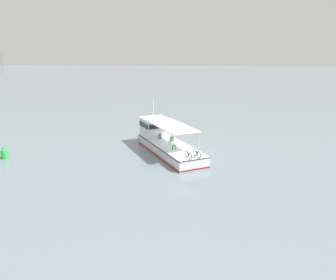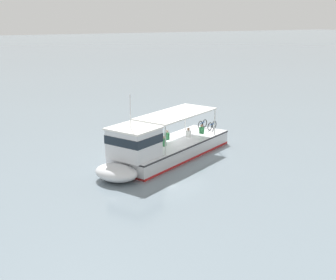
# 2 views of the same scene
# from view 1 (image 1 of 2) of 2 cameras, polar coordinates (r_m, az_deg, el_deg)

# --- Properties ---
(ground_plane) EXTENTS (400.00, 400.00, 0.00)m
(ground_plane) POSITION_cam_1_polar(r_m,az_deg,el_deg) (34.90, 2.90, -2.26)
(ground_plane) COLOR slate
(ferry_main) EXTENTS (12.56, 9.02, 5.32)m
(ferry_main) POSITION_cam_1_polar(r_m,az_deg,el_deg) (35.55, -0.67, -0.20)
(ferry_main) COLOR silver
(ferry_main) RESTS_ON ground
(channel_buoy) EXTENTS (0.70, 0.70, 1.40)m
(channel_buoy) POSITION_cam_1_polar(r_m,az_deg,el_deg) (36.83, -26.85, -2.09)
(channel_buoy) COLOR green
(channel_buoy) RESTS_ON ground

